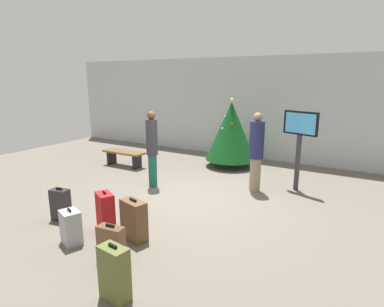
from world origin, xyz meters
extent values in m
plane|color=#665E54|center=(0.00, 0.00, 0.00)|extent=(16.00, 16.00, 0.00)
cube|color=#B7BCC1|center=(0.00, 4.47, 1.69)|extent=(16.00, 0.20, 3.39)
cylinder|color=#4C3319|center=(-0.30, 2.98, 0.12)|extent=(0.12, 0.12, 0.23)
cone|color=#0F4719|center=(-0.30, 2.98, 1.11)|extent=(1.54, 1.54, 1.76)
sphere|color=#F2D84C|center=(-0.30, 2.98, 2.05)|extent=(0.12, 0.12, 0.12)
sphere|color=red|center=(-0.18, 2.74, 1.36)|extent=(0.08, 0.08, 0.08)
sphere|color=silver|center=(-0.45, 2.69, 1.21)|extent=(0.08, 0.08, 0.08)
sphere|color=silver|center=(-0.47, 2.91, 1.56)|extent=(0.08, 0.08, 0.08)
sphere|color=silver|center=(-0.57, 3.21, 1.14)|extent=(0.08, 0.08, 0.08)
sphere|color=red|center=(-0.14, 3.09, 1.52)|extent=(0.08, 0.08, 0.08)
cylinder|color=#333338|center=(1.97, 1.82, 0.69)|extent=(0.12, 0.12, 1.37)
cube|color=black|center=(1.97, 1.82, 1.65)|extent=(0.84, 0.35, 0.56)
cube|color=#4CB2F2|center=(1.97, 1.78, 1.65)|extent=(0.74, 0.26, 0.47)
cube|color=brown|center=(-3.16, 1.31, 0.45)|extent=(1.40, 0.44, 0.06)
cube|color=black|center=(-3.69, 1.31, 0.21)|extent=(0.08, 0.35, 0.42)
cube|color=black|center=(-2.64, 1.31, 0.21)|extent=(0.08, 0.35, 0.42)
cylinder|color=gray|center=(1.13, 1.21, 0.41)|extent=(0.26, 0.26, 0.83)
cylinder|color=#1E234C|center=(1.13, 1.21, 1.27)|extent=(0.49, 0.49, 0.88)
sphere|color=#8C6647|center=(1.13, 1.21, 1.81)|extent=(0.20, 0.20, 0.20)
cylinder|color=#19594C|center=(-1.21, 0.23, 0.41)|extent=(0.21, 0.21, 0.83)
cylinder|color=#333338|center=(-1.21, 0.23, 1.27)|extent=(0.40, 0.40, 0.88)
sphere|color=brown|center=(-1.21, 0.23, 1.81)|extent=(0.20, 0.20, 0.20)
cube|color=#59602D|center=(1.00, -3.43, 0.35)|extent=(0.41, 0.26, 0.71)
cube|color=black|center=(1.00, -3.43, 0.73)|extent=(0.14, 0.05, 0.04)
cube|color=#9EA0A5|center=(-0.61, -2.78, 0.28)|extent=(0.42, 0.37, 0.57)
cube|color=black|center=(-0.61, -2.78, 0.59)|extent=(0.12, 0.07, 0.04)
cube|color=brown|center=(0.34, -2.82, 0.28)|extent=(0.43, 0.23, 0.55)
cube|color=black|center=(0.34, -2.82, 0.57)|extent=(0.15, 0.05, 0.04)
cube|color=#B2191E|center=(-0.47, -2.13, 0.35)|extent=(0.46, 0.39, 0.70)
cube|color=black|center=(-0.47, -2.13, 0.72)|extent=(0.14, 0.09, 0.04)
cube|color=#232326|center=(-1.53, -2.26, 0.31)|extent=(0.38, 0.27, 0.62)
cube|color=black|center=(-1.53, -2.26, 0.64)|extent=(0.13, 0.05, 0.04)
cube|color=brown|center=(0.19, -2.13, 0.34)|extent=(0.53, 0.36, 0.69)
cube|color=black|center=(0.19, -2.13, 0.71)|extent=(0.17, 0.07, 0.04)
camera|label=1|loc=(3.57, -5.93, 2.68)|focal=29.87mm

